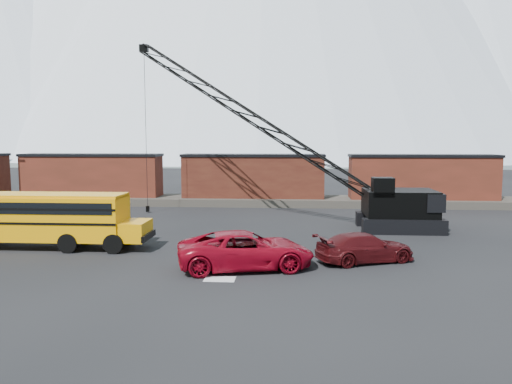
% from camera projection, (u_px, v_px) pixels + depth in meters
% --- Properties ---
extents(ground, '(160.00, 160.00, 0.00)m').
position_uv_depth(ground, '(221.00, 258.00, 26.60)').
color(ground, black).
rests_on(ground, ground).
extents(gravel_berm, '(120.00, 5.00, 0.70)m').
position_uv_depth(gravel_berm, '(253.00, 201.00, 48.39)').
color(gravel_berm, '#453F39').
rests_on(gravel_berm, ground).
extents(boxcar_west_near, '(13.70, 3.10, 4.17)m').
position_uv_depth(boxcar_west_near, '(92.00, 175.00, 49.28)').
color(boxcar_west_near, '#421C12').
rests_on(boxcar_west_near, gravel_berm).
extents(boxcar_mid, '(13.70, 3.10, 4.17)m').
position_uv_depth(boxcar_mid, '(253.00, 176.00, 48.13)').
color(boxcar_mid, '#502316').
rests_on(boxcar_mid, gravel_berm).
extents(boxcar_east_near, '(13.70, 3.10, 4.17)m').
position_uv_depth(boxcar_east_near, '(422.00, 177.00, 46.98)').
color(boxcar_east_near, '#421C12').
rests_on(boxcar_east_near, gravel_berm).
extents(snow_patch, '(1.40, 0.90, 0.02)m').
position_uv_depth(snow_patch, '(220.00, 279.00, 22.60)').
color(snow_patch, silver).
rests_on(snow_patch, ground).
extents(school_bus, '(11.65, 2.65, 3.19)m').
position_uv_depth(school_bus, '(45.00, 218.00, 28.90)').
color(school_bus, orange).
rests_on(school_bus, ground).
extents(red_pickup, '(7.16, 4.47, 1.85)m').
position_uv_depth(red_pickup, '(246.00, 250.00, 24.39)').
color(red_pickup, maroon).
rests_on(red_pickup, ground).
extents(maroon_suv, '(5.60, 3.89, 1.51)m').
position_uv_depth(maroon_suv, '(365.00, 248.00, 25.72)').
color(maroon_suv, '#3F0B0E').
rests_on(maroon_suv, ground).
extents(crawler_crane, '(23.09, 9.15, 14.31)m').
position_uv_depth(crawler_crane, '(251.00, 117.00, 38.12)').
color(crawler_crane, black).
rests_on(crawler_crane, ground).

